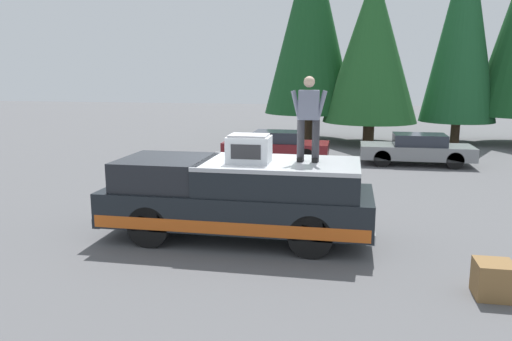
# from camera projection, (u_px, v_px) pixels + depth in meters

# --- Properties ---
(ground_plane) EXTENTS (90.00, 90.00, 0.00)m
(ground_plane) POSITION_uv_depth(u_px,v_px,m) (242.00, 232.00, 10.83)
(ground_plane) COLOR #565659
(pickup_truck) EXTENTS (2.01, 5.54, 1.65)m
(pickup_truck) POSITION_uv_depth(u_px,v_px,m) (238.00, 197.00, 10.31)
(pickup_truck) COLOR black
(pickup_truck) RESTS_ON ground
(compressor_unit) EXTENTS (0.65, 0.84, 0.56)m
(compressor_unit) POSITION_uv_depth(u_px,v_px,m) (249.00, 149.00, 9.86)
(compressor_unit) COLOR silver
(compressor_unit) RESTS_ON pickup_truck
(person_on_truck_bed) EXTENTS (0.29, 0.72, 1.69)m
(person_on_truck_bed) POSITION_uv_depth(u_px,v_px,m) (309.00, 117.00, 9.86)
(person_on_truck_bed) COLOR #333338
(person_on_truck_bed) RESTS_ON pickup_truck
(parked_car_grey) EXTENTS (1.64, 4.10, 1.16)m
(parked_car_grey) POSITION_uv_depth(u_px,v_px,m) (417.00, 149.00, 18.72)
(parked_car_grey) COLOR gray
(parked_car_grey) RESTS_ON ground
(parked_car_maroon) EXTENTS (1.64, 4.10, 1.16)m
(parked_car_maroon) POSITION_uv_depth(u_px,v_px,m) (277.00, 146.00, 19.61)
(parked_car_maroon) COLOR maroon
(parked_car_maroon) RESTS_ON ground
(wooden_crate) EXTENTS (0.56, 0.56, 0.56)m
(wooden_crate) POSITION_uv_depth(u_px,v_px,m) (493.00, 280.00, 7.64)
(wooden_crate) COLOR olive
(wooden_crate) RESTS_ON ground
(conifer_left) EXTENTS (3.58, 3.58, 10.14)m
(conifer_left) POSITION_uv_depth(u_px,v_px,m) (463.00, 26.00, 23.59)
(conifer_left) COLOR #4C3826
(conifer_left) RESTS_ON ground
(conifer_center_left) EXTENTS (4.48, 4.48, 8.24)m
(conifer_center_left) POSITION_uv_depth(u_px,v_px,m) (372.00, 46.00, 23.45)
(conifer_center_left) COLOR #4C3826
(conifer_center_left) RESTS_ON ground
(conifer_center_right) EXTENTS (4.54, 4.54, 10.43)m
(conifer_center_right) POSITION_uv_depth(u_px,v_px,m) (311.00, 22.00, 24.83)
(conifer_center_right) COLOR #4C3826
(conifer_center_right) RESTS_ON ground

